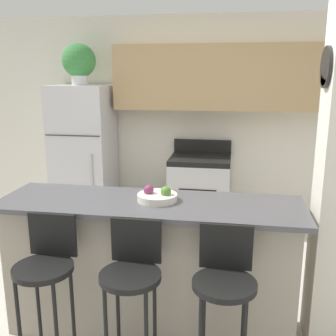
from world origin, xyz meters
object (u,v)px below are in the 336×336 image
at_px(refrigerator, 84,157).
at_px(stove_range, 200,193).
at_px(potted_plant_on_fridge, 79,62).
at_px(bar_stool_right, 224,286).
at_px(fruit_bowl, 157,196).
at_px(bar_stool_mid, 132,278).
at_px(trash_bin, 125,217).
at_px(bar_stool_left, 46,270).

bearing_deg(refrigerator, stove_range, 0.78).
bearing_deg(potted_plant_on_fridge, stove_range, 0.78).
distance_m(bar_stool_right, potted_plant_on_fridge, 3.31).
height_order(stove_range, potted_plant_on_fridge, potted_plant_on_fridge).
distance_m(bar_stool_right, fruit_bowl, 0.80).
height_order(bar_stool_mid, trash_bin, bar_stool_mid).
bearing_deg(bar_stool_right, fruit_bowl, 133.24).
bearing_deg(bar_stool_left, potted_plant_on_fridge, 105.95).
height_order(bar_stool_left, fruit_bowl, fruit_bowl).
relative_size(bar_stool_right, fruit_bowl, 3.60).
relative_size(bar_stool_left, bar_stool_right, 1.00).
bearing_deg(bar_stool_left, bar_stool_mid, 0.00).
height_order(bar_stool_right, fruit_bowl, fruit_bowl).
distance_m(bar_stool_right, trash_bin, 2.60).
bearing_deg(stove_range, potted_plant_on_fridge, -179.22).
height_order(stove_range, bar_stool_right, stove_range).
bearing_deg(bar_stool_mid, stove_range, 85.58).
bearing_deg(bar_stool_mid, bar_stool_left, 180.00).
height_order(bar_stool_left, bar_stool_mid, same).
distance_m(bar_stool_left, potted_plant_on_fridge, 2.87).
bearing_deg(stove_range, bar_stool_mid, -94.42).
bearing_deg(refrigerator, bar_stool_right, -53.77).
bearing_deg(bar_stool_left, refrigerator, 105.95).
height_order(stove_range, bar_stool_mid, stove_range).
relative_size(bar_stool_mid, fruit_bowl, 3.60).
relative_size(potted_plant_on_fridge, trash_bin, 1.26).
relative_size(fruit_bowl, trash_bin, 0.74).
xyz_separation_m(refrigerator, bar_stool_mid, (1.25, -2.45, -0.18)).
height_order(potted_plant_on_fridge, trash_bin, potted_plant_on_fridge).
bearing_deg(potted_plant_on_fridge, fruit_bowl, -55.94).
distance_m(stove_range, bar_stool_right, 2.50).
relative_size(refrigerator, bar_stool_mid, 1.71).
bearing_deg(fruit_bowl, bar_stool_left, -138.91).
bearing_deg(bar_stool_mid, trash_bin, 107.00).
bearing_deg(trash_bin, bar_stool_right, -61.16).
distance_m(bar_stool_left, bar_stool_mid, 0.55).
xyz_separation_m(bar_stool_right, trash_bin, (-1.23, 2.23, -0.49)).
height_order(bar_stool_left, trash_bin, bar_stool_left).
distance_m(bar_stool_left, trash_bin, 2.29).
xyz_separation_m(stove_range, trash_bin, (-0.87, -0.23, -0.27)).
xyz_separation_m(refrigerator, bar_stool_right, (1.79, -2.45, -0.18)).
distance_m(refrigerator, bar_stool_right, 3.04).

